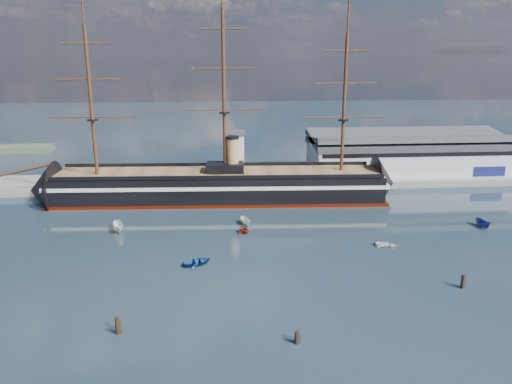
{
  "coord_description": "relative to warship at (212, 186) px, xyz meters",
  "views": [
    {
      "loc": [
        -3.33,
        -71.88,
        39.25
      ],
      "look_at": [
        5.5,
        35.0,
        9.0
      ],
      "focal_mm": 35.0,
      "sensor_mm": 36.0,
      "label": 1
    }
  ],
  "objects": [
    {
      "name": "motorboat_d",
      "position": [
        7.16,
        -26.91,
        -4.04
      ],
      "size": [
        6.44,
        5.42,
        2.2
      ],
      "primitive_type": "imported",
      "rotation": [
        0.0,
        0.0,
        0.57
      ],
      "color": "#9E3622",
      "rests_on": "ground"
    },
    {
      "name": "motorboat_c",
      "position": [
        7.93,
        -21.45,
        -4.04
      ],
      "size": [
        5.73,
        3.3,
        2.16
      ],
      "primitive_type": "imported",
      "rotation": [
        0.0,
        0.0,
        0.26
      ],
      "color": "white",
      "rests_on": "ground"
    },
    {
      "name": "piling_near_left",
      "position": [
        -13.39,
        -66.82,
        -4.04
      ],
      "size": [
        0.64,
        0.64,
        3.38
      ],
      "primitive_type": "cylinder",
      "color": "black",
      "rests_on": "ground"
    },
    {
      "name": "quay_tower",
      "position": [
        7.55,
        13.0,
        5.72
      ],
      "size": [
        5.0,
        5.0,
        15.0
      ],
      "color": "silver",
      "rests_on": "ground"
    },
    {
      "name": "motorboat_f",
      "position": [
        62.57,
        -27.61,
        -4.04
      ],
      "size": [
        5.88,
        2.83,
        2.26
      ],
      "primitive_type": "imported",
      "rotation": [
        0.0,
        0.0,
        0.14
      ],
      "color": "navy",
      "rests_on": "ground"
    },
    {
      "name": "motorboat_e",
      "position": [
        36.46,
        -37.72,
        -4.04
      ],
      "size": [
        2.77,
        3.32,
        1.47
      ],
      "primitive_type": "imported",
      "rotation": [
        0.0,
        0.0,
        1.0
      ],
      "color": "silver",
      "rests_on": "ground"
    },
    {
      "name": "quay",
      "position": [
        14.55,
        16.0,
        -4.04
      ],
      "size": [
        180.0,
        18.0,
        2.0
      ],
      "primitive_type": "cube",
      "color": "slate",
      "rests_on": "ground"
    },
    {
      "name": "motorboat_b",
      "position": [
        -2.73,
        -43.26,
        -4.04
      ],
      "size": [
        2.68,
        3.68,
        1.6
      ],
      "primitive_type": "imported",
      "rotation": [
        0.0,
        0.0,
        2.0
      ],
      "color": "navy",
      "rests_on": "ground"
    },
    {
      "name": "warehouse",
      "position": [
        62.55,
        20.0,
        3.95
      ],
      "size": [
        63.0,
        21.0,
        11.6
      ],
      "color": "#B7BABC",
      "rests_on": "ground"
    },
    {
      "name": "piling_near_mid",
      "position": [
        11.91,
        -71.35,
        -4.04
      ],
      "size": [
        0.64,
        0.64,
        2.6
      ],
      "primitive_type": "cylinder",
      "color": "black",
      "rests_on": "ground"
    },
    {
      "name": "piling_far_right",
      "position": [
        43.08,
        -56.93,
        -4.04
      ],
      "size": [
        0.64,
        0.64,
        3.2
      ],
      "primitive_type": "cylinder",
      "color": "black",
      "rests_on": "ground"
    },
    {
      "name": "ground",
      "position": [
        4.55,
        -20.0,
        -4.04
      ],
      "size": [
        600.0,
        600.0,
        0.0
      ],
      "primitive_type": "plane",
      "color": "black",
      "rests_on": "ground"
    },
    {
      "name": "warship",
      "position": [
        0.0,
        0.0,
        0.0
      ],
      "size": [
        113.23,
        20.26,
        53.94
      ],
      "rotation": [
        0.0,
        0.0,
        -0.04
      ],
      "color": "black",
      "rests_on": "ground"
    },
    {
      "name": "motorboat_a",
      "position": [
        -21.0,
        -23.73,
        -4.04
      ],
      "size": [
        7.26,
        4.29,
        2.73
      ],
      "primitive_type": "imported",
      "rotation": [
        0.0,
        0.0,
        0.28
      ],
      "color": "white",
      "rests_on": "ground"
    }
  ]
}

